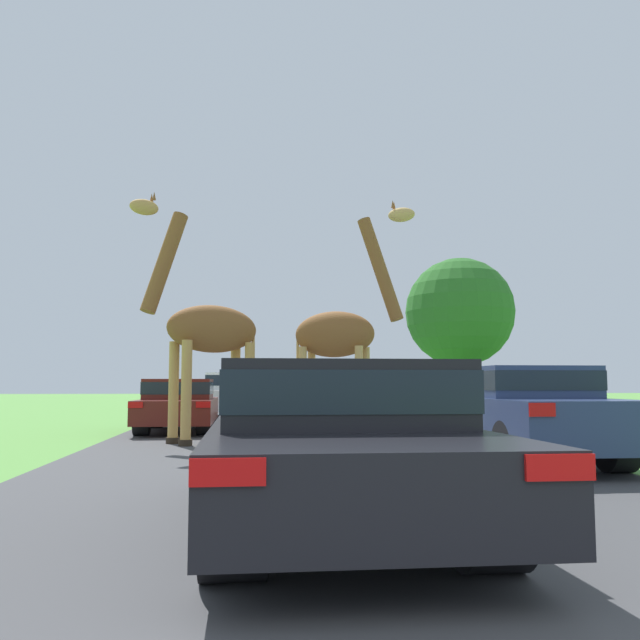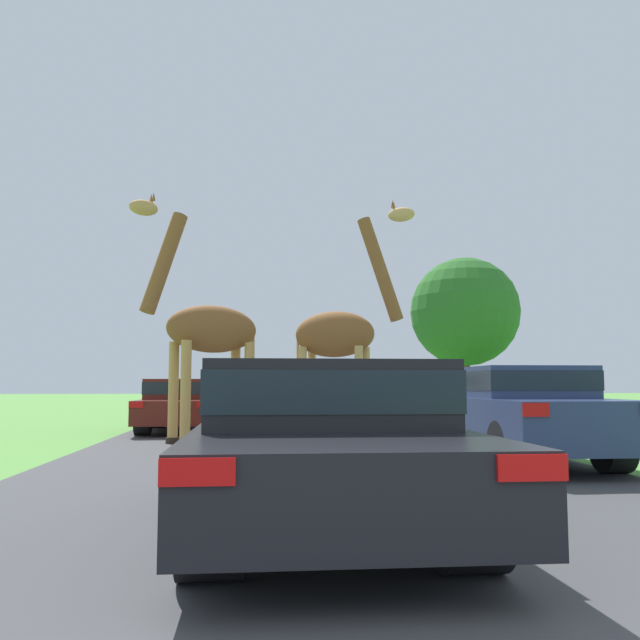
% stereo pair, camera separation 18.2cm
% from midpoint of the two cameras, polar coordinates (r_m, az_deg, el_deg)
% --- Properties ---
extents(road, '(7.76, 120.00, 0.00)m').
position_cam_midpoint_polar(road, '(30.69, -3.87, -7.53)').
color(road, '#424244').
rests_on(road, ground).
extents(giraffe_near_road, '(2.56, 1.48, 4.96)m').
position_cam_midpoint_polar(giraffe_near_road, '(14.21, 2.13, -1.15)').
color(giraffe_near_road, tan).
rests_on(giraffe_near_road, ground).
extents(giraffe_companion, '(2.60, 1.70, 4.78)m').
position_cam_midpoint_polar(giraffe_companion, '(13.49, -9.16, -1.07)').
color(giraffe_companion, tan).
rests_on(giraffe_companion, ground).
extents(car_lead_maroon, '(1.95, 4.62, 1.32)m').
position_cam_midpoint_polar(car_lead_maroon, '(5.56, 0.98, -9.86)').
color(car_lead_maroon, black).
rests_on(car_lead_maroon, ground).
extents(car_queue_right, '(1.79, 4.36, 1.53)m').
position_cam_midpoint_polar(car_queue_right, '(23.59, -7.03, -6.19)').
color(car_queue_right, silver).
rests_on(car_queue_right, ground).
extents(car_queue_left, '(1.74, 4.27, 1.34)m').
position_cam_midpoint_polar(car_queue_left, '(21.01, 4.02, -6.55)').
color(car_queue_left, maroon).
rests_on(car_queue_left, ground).
extents(car_far_ahead, '(1.73, 4.26, 1.26)m').
position_cam_midpoint_polar(car_far_ahead, '(16.96, -11.36, -6.89)').
color(car_far_ahead, '#561914').
rests_on(car_far_ahead, ground).
extents(car_verge_right, '(1.76, 4.74, 1.39)m').
position_cam_midpoint_polar(car_verge_right, '(31.43, -7.06, -6.11)').
color(car_verge_right, '#144C28').
rests_on(car_verge_right, ground).
extents(car_rear_follower, '(1.74, 4.54, 1.40)m').
position_cam_midpoint_polar(car_rear_follower, '(10.59, 16.89, -7.29)').
color(car_rear_follower, navy).
rests_on(car_rear_follower, ground).
extents(tree_centre_back, '(5.10, 5.10, 7.08)m').
position_cam_midpoint_polar(tree_centre_back, '(32.56, 12.27, 0.66)').
color(tree_centre_back, brown).
rests_on(tree_centre_back, ground).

